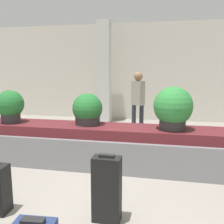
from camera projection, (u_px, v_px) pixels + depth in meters
name	position (u px, v px, depth m)	size (l,w,h in m)	color
ground_plane	(82.00, 221.00, 2.79)	(18.00, 18.00, 0.00)	gray
back_wall	(138.00, 72.00, 8.34)	(18.00, 0.06, 3.20)	beige
carousel	(112.00, 147.00, 4.38)	(9.00, 0.85, 0.71)	gray
pillar	(104.00, 72.00, 7.97)	(0.40, 0.40, 3.20)	silver
suitcase_5	(107.00, 189.00, 2.75)	(0.31, 0.18, 0.77)	black
potted_plant_0	(10.00, 106.00, 4.58)	(0.51, 0.51, 0.60)	#2D2D2D
potted_plant_1	(87.00, 110.00, 4.42)	(0.53, 0.53, 0.56)	#2D2D2D
potted_plant_2	(173.00, 108.00, 4.03)	(0.63, 0.63, 0.70)	#2D2D2D
traveler_0	(138.00, 98.00, 6.40)	(0.36, 0.34, 1.63)	#282833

